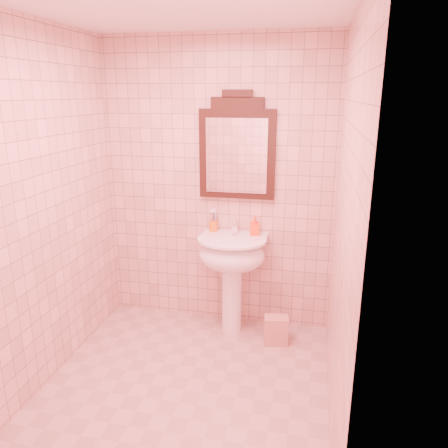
% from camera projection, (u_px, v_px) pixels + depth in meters
% --- Properties ---
extents(floor, '(2.20, 2.20, 0.00)m').
position_uv_depth(floor, '(184.00, 390.00, 3.10)').
color(floor, tan).
rests_on(floor, ground).
extents(back_wall, '(2.00, 0.02, 2.50)m').
position_uv_depth(back_wall, '(218.00, 187.00, 3.78)').
color(back_wall, beige).
rests_on(back_wall, floor).
extents(pedestal_sink, '(0.58, 0.58, 0.86)m').
position_uv_depth(pedestal_sink, '(232.00, 261.00, 3.70)').
color(pedestal_sink, white).
rests_on(pedestal_sink, floor).
extents(faucet, '(0.04, 0.16, 0.11)m').
position_uv_depth(faucet, '(235.00, 227.00, 3.75)').
color(faucet, white).
rests_on(faucet, pedestal_sink).
extents(mirror, '(0.64, 0.06, 0.89)m').
position_uv_depth(mirror, '(237.00, 150.00, 3.62)').
color(mirror, black).
rests_on(mirror, back_wall).
extents(toothbrush_cup, '(0.08, 0.08, 0.17)m').
position_uv_depth(toothbrush_cup, '(214.00, 226.00, 3.83)').
color(toothbrush_cup, orange).
rests_on(toothbrush_cup, pedestal_sink).
extents(soap_dispenser, '(0.09, 0.09, 0.16)m').
position_uv_depth(soap_dispenser, '(254.00, 226.00, 3.71)').
color(soap_dispenser, '#FF4415').
rests_on(soap_dispenser, pedestal_sink).
extents(towel, '(0.21, 0.16, 0.24)m').
position_uv_depth(towel, '(276.00, 330.00, 3.66)').
color(towel, tan).
rests_on(towel, floor).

